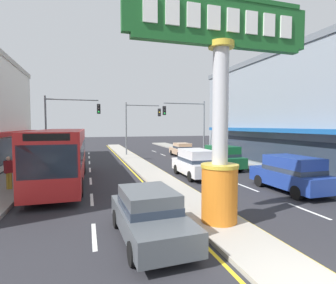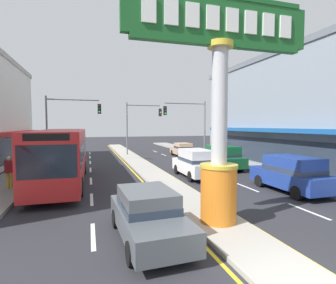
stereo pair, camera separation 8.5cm
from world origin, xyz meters
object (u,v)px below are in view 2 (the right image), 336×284
Objects in this scene: traffic_light_median_far at (140,120)px; suv_near_left_lane at (222,157)px; storefront_right at (334,111)px; bus_far_right_lane at (62,153)px; suv_kerb_right at (196,163)px; pedestrian_near_kerb at (9,170)px; traffic_light_right_side at (190,119)px; district_sign at (220,109)px; suv_far_left_oncoming at (291,174)px; traffic_light_left_side at (67,118)px; street_bench at (299,171)px; sedan_mid_left_lane at (148,214)px; sedan_near_right_lane at (183,149)px.

suv_near_left_lane is at bearing -69.18° from traffic_light_median_far.
storefront_right is 2.20× the size of bus_far_right_lane.
storefront_right is at bearing -0.86° from suv_kerb_right.
suv_kerb_right is 2.68× the size of pedestrian_near_kerb.
traffic_light_median_far reaches higher than pedestrian_near_kerb.
traffic_light_right_side is 1.33× the size of suv_near_left_lane.
traffic_light_right_side is at bearing 87.93° from suv_near_left_lane.
district_sign is 7.40m from suv_far_left_oncoming.
suv_kerb_right is 11.07m from pedestrian_near_kerb.
traffic_light_left_side reaches higher than suv_kerb_right.
traffic_light_left_side reaches higher than bus_far_right_lane.
suv_far_left_oncoming is 6.16m from suv_kerb_right.
traffic_light_median_far reaches higher than suv_near_left_lane.
district_sign reaches higher than street_bench.
traffic_light_median_far is (1.43, 22.63, 0.09)m from district_sign.
sedan_mid_left_lane is 0.95× the size of suv_far_left_oncoming.
suv_far_left_oncoming is at bearing -91.06° from traffic_light_right_side.
bus_far_right_lane is at bearing -141.11° from traffic_light_right_side.
traffic_light_left_side is (-6.20, 17.69, 0.14)m from district_sign.
sedan_mid_left_lane is 12.44m from street_bench.
suv_near_left_lane is at bearing 9.44° from bus_far_right_lane.
pedestrian_near_kerb is at bearing -149.93° from bus_far_right_lane.
traffic_light_left_side is at bearing 150.47° from suv_near_left_lane.
traffic_light_right_side is at bearing 99.52° from street_bench.
sedan_near_right_lane is 0.99× the size of sedan_mid_left_lane.
sedan_mid_left_lane is (-2.62, -0.38, -3.32)m from district_sign.
traffic_light_median_far is at bearing 57.13° from pedestrian_near_kerb.
suv_far_left_oncoming is (4.49, -19.47, -3.21)m from traffic_light_median_far.
bus_far_right_lane is (-11.84, -11.29, 1.08)m from sedan_near_right_lane.
storefront_right is at bearing 26.78° from sedan_mid_left_lane.
traffic_light_left_side is 1.33× the size of suv_near_left_lane.
sedan_near_right_lane is at bearing -29.13° from traffic_light_median_far.
sedan_near_right_lane is at bearing 41.61° from pedestrian_near_kerb.
bus_far_right_lane is 2.56× the size of sedan_mid_left_lane.
street_bench is at bearing -40.19° from traffic_light_left_side.
suv_near_left_lane is 14.09m from sedan_mid_left_lane.
sedan_mid_left_lane is (-8.83, -19.01, -3.46)m from traffic_light_right_side.
traffic_light_right_side is (-8.16, 10.44, -0.43)m from storefront_right.
suv_near_left_lane is 1.01× the size of suv_far_left_oncoming.
bus_far_right_lane reaches higher than suv_near_left_lane.
traffic_light_right_side is 18.68m from pedestrian_near_kerb.
storefront_right is 12.31m from suv_kerb_right.
storefront_right is 13.25m from traffic_light_right_side.
sedan_near_right_lane and sedan_mid_left_lane have the same top height.
traffic_light_right_side is at bearing 128.00° from storefront_right.
suv_far_left_oncoming is at bearing -25.66° from bus_far_right_lane.
sedan_near_right_lane is 16.97m from suv_far_left_oncoming.
traffic_light_left_side is (-20.56, 9.50, -0.43)m from storefront_right.
traffic_light_right_side is at bearing 65.09° from sedan_mid_left_lane.
street_bench is 16.98m from pedestrian_near_kerb.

